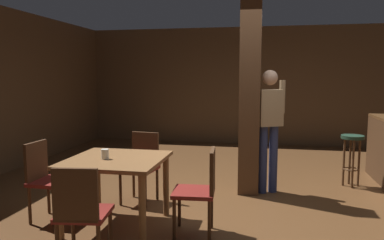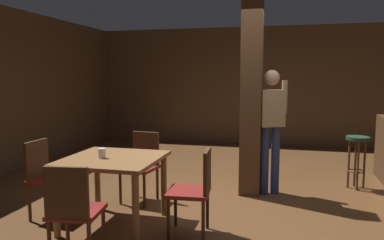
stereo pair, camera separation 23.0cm
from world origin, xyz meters
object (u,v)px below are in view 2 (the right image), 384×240
at_px(dining_table, 113,168).
at_px(chair_west, 46,175).
at_px(chair_north, 142,163).
at_px(standing_person, 271,123).
at_px(bar_stool_near, 357,150).
at_px(napkin_cup, 102,153).
at_px(chair_south, 73,208).
at_px(chair_east, 196,187).

distance_m(dining_table, chair_west, 0.88).
bearing_deg(chair_north, standing_person, 23.25).
bearing_deg(bar_stool_near, chair_west, -150.70).
distance_m(napkin_cup, bar_stool_near, 3.66).
xyz_separation_m(chair_west, standing_person, (2.48, 1.53, 0.50)).
xyz_separation_m(chair_west, chair_south, (0.91, -0.92, 0.00)).
relative_size(dining_table, chair_west, 1.12).
xyz_separation_m(chair_west, chair_north, (0.85, 0.83, 0.00)).
distance_m(chair_north, chair_south, 1.75).
relative_size(chair_north, bar_stool_near, 1.16).
relative_size(dining_table, napkin_cup, 9.42).
bearing_deg(chair_east, chair_south, -135.97).
distance_m(dining_table, standing_person, 2.27).
relative_size(standing_person, bar_stool_near, 2.24).
height_order(chair_east, napkin_cup, chair_east).
height_order(chair_west, bar_stool_near, chair_west).
bearing_deg(chair_west, chair_north, 44.20).
bearing_deg(bar_stool_near, napkin_cup, -143.27).
relative_size(chair_north, chair_east, 1.00).
bearing_deg(standing_person, chair_north, -156.75).
relative_size(chair_south, bar_stool_near, 1.16).
xyz_separation_m(standing_person, bar_stool_near, (1.22, 0.55, -0.44)).
height_order(dining_table, chair_south, chair_south).
bearing_deg(standing_person, chair_south, -122.65).
height_order(napkin_cup, bar_stool_near, napkin_cup).
distance_m(chair_west, chair_south, 1.29).
bearing_deg(chair_south, napkin_cup, 99.62).
relative_size(chair_west, chair_east, 1.00).
bearing_deg(napkin_cup, chair_south, -80.38).
relative_size(dining_table, chair_east, 1.12).
distance_m(chair_north, bar_stool_near, 3.10).
height_order(chair_north, chair_south, same).
bearing_deg(dining_table, chair_south, -87.33).
height_order(napkin_cup, standing_person, standing_person).
bearing_deg(chair_east, standing_person, 66.78).
xyz_separation_m(dining_table, chair_north, (-0.02, 0.87, -0.14)).
bearing_deg(bar_stool_near, dining_table, -143.23).
relative_size(napkin_cup, bar_stool_near, 0.14).
xyz_separation_m(napkin_cup, bar_stool_near, (2.92, 2.18, -0.25)).
height_order(dining_table, napkin_cup, napkin_cup).
xyz_separation_m(chair_south, bar_stool_near, (2.79, 2.99, 0.06)).
bearing_deg(chair_west, bar_stool_near, 29.30).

